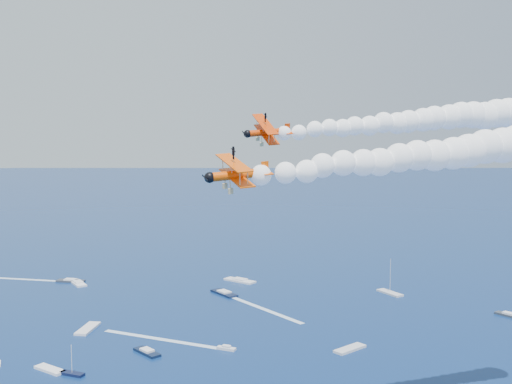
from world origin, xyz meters
name	(u,v)px	position (x,y,z in m)	size (l,w,h in m)	color
biplane_lead	(268,132)	(6.16, 28.29, 60.13)	(8.09, 9.08, 5.47)	#DC3804
biplane_trail	(239,175)	(-7.73, -1.80, 55.41)	(7.80, 8.74, 5.27)	#F95205
smoke_trail_lead	(442,118)	(39.04, 27.32, 62.66)	(66.34, 8.33, 11.62)	white
smoke_trail_trail	(477,150)	(25.16, -1.02, 57.94)	(66.35, 7.98, 11.62)	white
spectator_boats	(157,332)	(-0.44, 110.53, 0.35)	(236.43, 162.44, 0.70)	#2F343F
boat_wakes	(137,306)	(-2.52, 141.94, 0.03)	(107.58, 114.95, 0.04)	white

